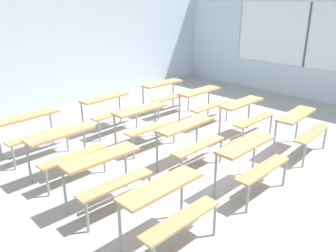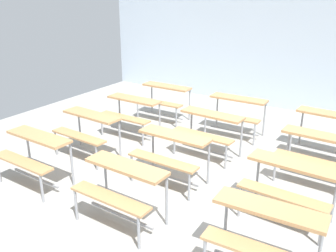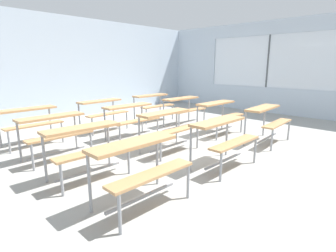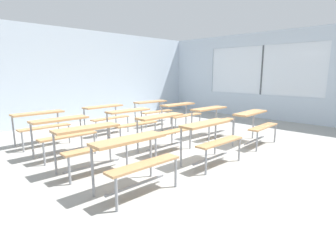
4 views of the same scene
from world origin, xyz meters
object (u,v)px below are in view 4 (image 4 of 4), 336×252
at_px(desk_bench_r0c2, 255,120).
at_px(desk_bench_r3c2, 153,107).
at_px(desk_bench_r1c0, 90,138).
at_px(desk_bench_r3c0, 41,121).
at_px(desk_bench_r3c1, 106,113).
at_px(desk_bench_r1c2, 212,115).
at_px(desk_bench_r2c0, 63,128).
at_px(desk_bench_r2c2, 181,110).
at_px(desk_bench_r2c1, 131,118).
at_px(desk_bench_r0c0, 134,152).
at_px(desk_bench_r0c1, 210,133).
at_px(desk_bench_r1c1, 164,124).

bearing_deg(desk_bench_r0c2, desk_bench_r3c2, 88.74).
bearing_deg(desk_bench_r1c0, desk_bench_r3c0, 91.65).
bearing_deg(desk_bench_r3c1, desk_bench_r1c2, -55.14).
relative_size(desk_bench_r2c0, desk_bench_r3c0, 1.00).
bearing_deg(desk_bench_r2c2, desk_bench_r1c0, -159.84).
height_order(desk_bench_r3c0, desk_bench_r3c2, same).
distance_m(desk_bench_r1c0, desk_bench_r1c2, 3.41).
xyz_separation_m(desk_bench_r2c1, desk_bench_r3c2, (1.70, 1.11, 0.00)).
distance_m(desk_bench_r0c2, desk_bench_r2c1, 2.87).
relative_size(desk_bench_r0c0, desk_bench_r1c2, 0.99).
bearing_deg(desk_bench_r3c2, desk_bench_r2c1, -143.95).
xyz_separation_m(desk_bench_r1c0, desk_bench_r3c2, (3.40, 2.26, 0.00)).
relative_size(desk_bench_r0c0, desk_bench_r3c2, 0.99).
bearing_deg(desk_bench_r3c0, desk_bench_r2c0, -90.48).
bearing_deg(desk_bench_r0c2, desk_bench_r3c1, 114.93).
bearing_deg(desk_bench_r1c0, desk_bench_r1c2, 2.65).
relative_size(desk_bench_r1c0, desk_bench_r3c1, 1.01).
xyz_separation_m(desk_bench_r0c0, desk_bench_r0c1, (1.68, -0.05, 0.00)).
relative_size(desk_bench_r2c0, desk_bench_r3c1, 0.99).
bearing_deg(desk_bench_r2c1, desk_bench_r1c0, -143.70).
xyz_separation_m(desk_bench_r2c0, desk_bench_r3c1, (1.68, 1.14, 0.00)).
height_order(desk_bench_r1c2, desk_bench_r3c1, same).
xyz_separation_m(desk_bench_r0c1, desk_bench_r2c2, (1.77, 2.33, 0.00)).
bearing_deg(desk_bench_r3c2, desk_bench_r1c1, -124.51).
bearing_deg(desk_bench_r3c2, desk_bench_r0c0, -132.12).
bearing_deg(desk_bench_r1c0, desk_bench_r2c1, 36.50).
relative_size(desk_bench_r0c1, desk_bench_r1c0, 0.99).
relative_size(desk_bench_r1c0, desk_bench_r3c0, 1.02).
height_order(desk_bench_r0c1, desk_bench_r3c0, same).
distance_m(desk_bench_r0c2, desk_bench_r3c2, 3.37).
bearing_deg(desk_bench_r3c1, desk_bench_r2c0, -147.61).
xyz_separation_m(desk_bench_r0c1, desk_bench_r3c0, (-1.68, 3.45, 0.00)).
relative_size(desk_bench_r1c0, desk_bench_r3c2, 1.00).
relative_size(desk_bench_r1c0, desk_bench_r2c0, 1.02).
bearing_deg(desk_bench_r2c1, desk_bench_r3c0, 148.22).
bearing_deg(desk_bench_r2c2, desk_bench_r3c0, 163.71).
xyz_separation_m(desk_bench_r1c2, desk_bench_r3c1, (-1.69, 2.27, 0.00)).
xyz_separation_m(desk_bench_r1c1, desk_bench_r3c0, (-1.64, 2.29, 0.00)).
bearing_deg(desk_bench_r3c0, desk_bench_r0c1, -64.60).
height_order(desk_bench_r0c0, desk_bench_r0c2, same).
distance_m(desk_bench_r0c0, desk_bench_r1c0, 1.12).
height_order(desk_bench_r0c2, desk_bench_r3c1, same).
xyz_separation_m(desk_bench_r0c1, desk_bench_r2c0, (-1.68, 2.30, 0.00)).
relative_size(desk_bench_r1c0, desk_bench_r1c2, 1.00).
relative_size(desk_bench_r2c1, desk_bench_r3c0, 1.02).
bearing_deg(desk_bench_r1c1, desk_bench_r3c1, 89.47).
height_order(desk_bench_r1c0, desk_bench_r2c1, same).
bearing_deg(desk_bench_r0c0, desk_bench_r1c2, 19.46).
xyz_separation_m(desk_bench_r0c0, desk_bench_r0c2, (3.46, 0.02, 0.00)).
bearing_deg(desk_bench_r2c1, desk_bench_r1c2, -31.59).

